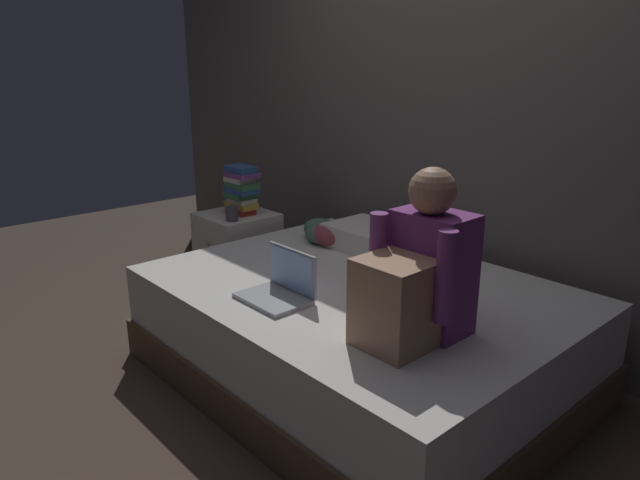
# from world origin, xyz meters

# --- Properties ---
(ground_plane) EXTENTS (8.00, 8.00, 0.00)m
(ground_plane) POSITION_xyz_m (0.00, 0.00, 0.00)
(ground_plane) COLOR #47382D
(wall_back) EXTENTS (5.60, 0.10, 2.70)m
(wall_back) POSITION_xyz_m (0.00, 1.20, 1.35)
(wall_back) COLOR #605B56
(wall_back) RESTS_ON ground_plane
(bed) EXTENTS (2.00, 1.50, 0.50)m
(bed) POSITION_xyz_m (0.20, 0.30, 0.25)
(bed) COLOR brown
(bed) RESTS_ON ground_plane
(nightstand) EXTENTS (0.44, 0.46, 0.57)m
(nightstand) POSITION_xyz_m (-1.10, 0.48, 0.28)
(nightstand) COLOR beige
(nightstand) RESTS_ON ground_plane
(person_sitting) EXTENTS (0.39, 0.44, 0.66)m
(person_sitting) POSITION_xyz_m (0.73, 0.08, 0.75)
(person_sitting) COLOR #75337A
(person_sitting) RESTS_ON bed
(laptop) EXTENTS (0.32, 0.23, 0.22)m
(laptop) POSITION_xyz_m (0.09, -0.09, 0.56)
(laptop) COLOR #9EA0A5
(laptop) RESTS_ON bed
(pillow) EXTENTS (0.56, 0.36, 0.13)m
(pillow) POSITION_xyz_m (-0.10, 0.75, 0.57)
(pillow) COLOR silver
(pillow) RESTS_ON bed
(book_stack) EXTENTS (0.23, 0.16, 0.32)m
(book_stack) POSITION_xyz_m (-1.07, 0.51, 0.73)
(book_stack) COLOR #9E2D28
(book_stack) RESTS_ON nightstand
(mug) EXTENTS (0.08, 0.08, 0.09)m
(mug) POSITION_xyz_m (-0.97, 0.36, 0.61)
(mug) COLOR #3D3D42
(mug) RESTS_ON nightstand
(clothes_pile) EXTENTS (0.35, 0.24, 0.13)m
(clothes_pile) POSITION_xyz_m (-0.40, 0.63, 0.56)
(clothes_pile) COLOR #4C6B56
(clothes_pile) RESTS_ON bed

